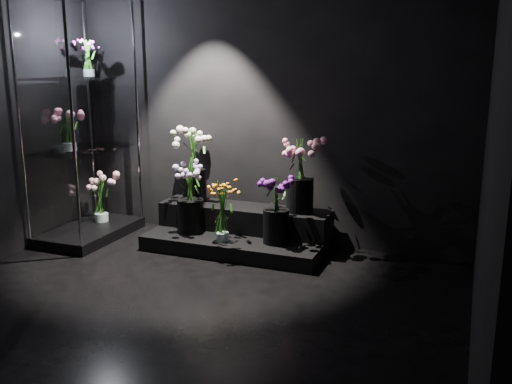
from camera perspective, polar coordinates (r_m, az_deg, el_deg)
The scene contains 13 objects.
floor at distance 4.12m, azimuth -9.24°, elevation -12.59°, with size 4.00×4.00×0.00m, color black.
wall_back at distance 5.53m, azimuth 0.87°, elevation 9.33°, with size 4.00×4.00×0.00m, color black.
wall_right at distance 3.19m, azimuth 22.50°, elevation 5.26°, with size 4.00×4.00×0.00m, color black.
display_riser at distance 5.50m, azimuth -1.59°, elevation -3.92°, with size 1.70×0.75×0.38m.
display_case at distance 5.83m, azimuth -16.99°, elevation 6.67°, with size 0.64×1.06×2.33m.
bouquet_orange_bells at distance 5.18m, azimuth -3.41°, elevation -1.82°, with size 0.29×0.29×0.56m.
bouquet_lilac at distance 5.46m, azimuth -6.61°, elevation -0.16°, with size 0.43×0.43×0.68m.
bouquet_purple at distance 5.12m, azimuth 2.02°, elevation -1.46°, with size 0.39×0.39×0.61m.
bouquet_cream_roses at distance 5.67m, azimuth -6.26°, elevation 3.36°, with size 0.43×0.43×0.74m.
bouquet_pink_roses at distance 5.26m, azimuth 4.46°, elevation 2.29°, with size 0.44×0.44×0.70m.
bouquet_case_pink at distance 5.74m, azimuth -18.25°, elevation 6.06°, with size 0.37×0.37×0.40m.
bouquet_case_magenta at distance 5.94m, azimuth -16.46°, elevation 12.81°, with size 0.21×0.21×0.36m.
bouquet_case_base_pink at distance 6.14m, azimuth -15.30°, elevation -0.48°, with size 0.42×0.42×0.50m.
Camera 1 is at (1.93, -3.17, 1.80)m, focal length 40.00 mm.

